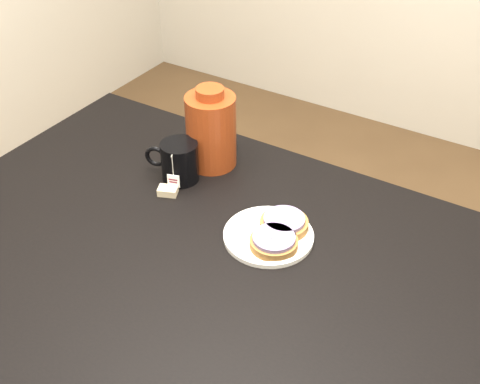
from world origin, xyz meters
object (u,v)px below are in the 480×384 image
at_px(table, 221,290).
at_px(plate, 268,235).
at_px(bagel_back, 284,223).
at_px(teabag_pouch, 168,191).
at_px(bagel_package, 211,130).
at_px(mug, 179,161).
at_px(bagel_front, 274,241).

xyz_separation_m(table, plate, (0.05, 0.12, 0.09)).
relative_size(bagel_back, teabag_pouch, 2.79).
xyz_separation_m(plate, bagel_package, (-0.27, 0.18, 0.09)).
relative_size(plate, mug, 1.36).
bearing_deg(plate, bagel_back, 64.38).
bearing_deg(bagel_package, plate, -33.82).
bearing_deg(bagel_package, teabag_pouch, -95.30).
height_order(plate, teabag_pouch, teabag_pouch).
xyz_separation_m(plate, bagel_front, (0.03, -0.03, 0.02)).
bearing_deg(bagel_front, table, -129.86).
distance_m(plate, bagel_front, 0.04).
bearing_deg(plate, teabag_pouch, 177.48).
relative_size(mug, teabag_pouch, 3.19).
bearing_deg(plate, bagel_front, -44.94).
height_order(mug, bagel_package, bagel_package).
distance_m(table, plate, 0.16).
relative_size(bagel_back, bagel_package, 0.60).
height_order(table, mug, mug).
height_order(bagel_front, mug, mug).
distance_m(bagel_back, bagel_package, 0.33).
xyz_separation_m(plate, teabag_pouch, (-0.28, 0.01, 0.00)).
xyz_separation_m(bagel_back, teabag_pouch, (-0.30, -0.02, -0.01)).
bearing_deg(teabag_pouch, bagel_front, -7.47).
relative_size(plate, bagel_front, 1.36).
relative_size(plate, teabag_pouch, 4.35).
xyz_separation_m(table, teabag_pouch, (-0.23, 0.13, 0.09)).
bearing_deg(table, bagel_package, 126.33).
bearing_deg(bagel_front, plate, 135.06).
xyz_separation_m(bagel_front, mug, (-0.32, 0.11, 0.03)).
bearing_deg(table, bagel_back, 67.30).
bearing_deg(table, bagel_front, 50.14).
distance_m(table, bagel_back, 0.20).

